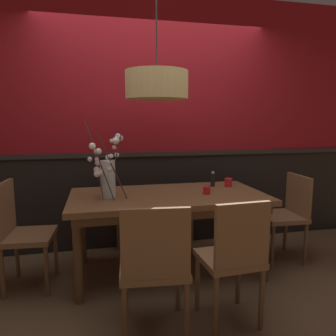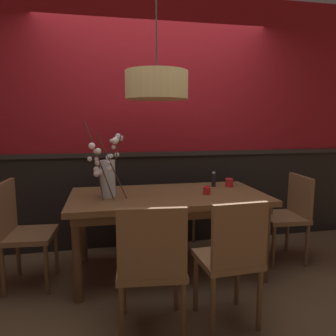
% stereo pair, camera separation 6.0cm
% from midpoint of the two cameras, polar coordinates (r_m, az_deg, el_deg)
% --- Properties ---
extents(ground_plane, '(24.00, 24.00, 0.00)m').
position_cam_midpoint_polar(ground_plane, '(3.20, -0.56, -18.09)').
color(ground_plane, brown).
extents(back_wall, '(5.47, 0.14, 2.80)m').
position_cam_midpoint_polar(back_wall, '(3.61, -3.11, 7.86)').
color(back_wall, black).
rests_on(back_wall, ground).
extents(dining_table, '(1.79, 0.92, 0.76)m').
position_cam_midpoint_polar(dining_table, '(2.96, -0.58, -6.30)').
color(dining_table, brown).
rests_on(dining_table, ground).
extents(chair_head_west_end, '(0.43, 0.46, 0.93)m').
position_cam_midpoint_polar(chair_head_west_end, '(3.02, -25.77, -9.92)').
color(chair_head_west_end, brown).
rests_on(chair_head_west_end, ground).
extents(chair_far_side_left, '(0.46, 0.46, 0.95)m').
position_cam_midpoint_polar(chair_far_side_left, '(3.79, -6.71, -5.48)').
color(chair_far_side_left, brown).
rests_on(chair_far_side_left, ground).
extents(chair_far_side_right, '(0.47, 0.46, 0.89)m').
position_cam_midpoint_polar(chair_far_side_right, '(3.91, 0.04, -5.22)').
color(chair_far_side_right, brown).
rests_on(chair_far_side_right, ground).
extents(chair_head_east_end, '(0.43, 0.46, 0.88)m').
position_cam_midpoint_polar(chair_head_east_end, '(3.51, 20.26, -7.37)').
color(chair_head_east_end, brown).
rests_on(chair_head_east_end, ground).
extents(chair_near_side_left, '(0.49, 0.46, 0.91)m').
position_cam_midpoint_polar(chair_near_side_left, '(2.16, -3.31, -16.76)').
color(chair_near_side_left, brown).
rests_on(chair_near_side_left, ground).
extents(chair_near_side_right, '(0.43, 0.41, 0.92)m').
position_cam_midpoint_polar(chair_near_side_right, '(2.28, 11.03, -15.20)').
color(chair_near_side_right, brown).
rests_on(chair_near_side_right, ground).
extents(vase_with_blossoms, '(0.35, 0.43, 0.67)m').
position_cam_midpoint_polar(vase_with_blossoms, '(2.82, -11.48, -1.08)').
color(vase_with_blossoms, silver).
rests_on(vase_with_blossoms, dining_table).
extents(candle_holder_nearer_center, '(0.08, 0.08, 0.09)m').
position_cam_midpoint_polar(candle_holder_nearer_center, '(3.31, 10.34, -2.57)').
color(candle_holder_nearer_center, red).
rests_on(candle_holder_nearer_center, dining_table).
extents(candle_holder_nearer_edge, '(0.07, 0.07, 0.07)m').
position_cam_midpoint_polar(candle_holder_nearer_edge, '(2.94, 6.43, -4.01)').
color(candle_holder_nearer_edge, red).
rests_on(candle_holder_nearer_edge, dining_table).
extents(condiment_bottle, '(0.04, 0.04, 0.16)m').
position_cam_midpoint_polar(condiment_bottle, '(3.29, 7.57, -2.05)').
color(condiment_bottle, black).
rests_on(condiment_bottle, dining_table).
extents(pendant_lamp, '(0.54, 0.54, 1.18)m').
position_cam_midpoint_polar(pendant_lamp, '(2.81, -2.68, 14.73)').
color(pendant_lamp, tan).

